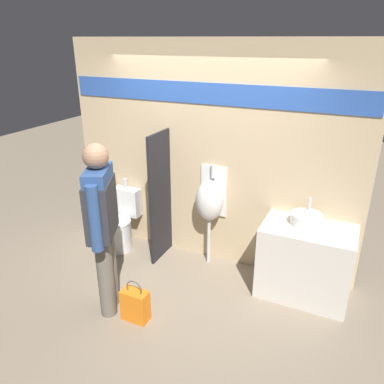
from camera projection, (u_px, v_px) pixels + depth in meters
ground_plane at (186, 276)px, 4.55m from camera, size 16.00×16.00×0.00m
display_wall at (207, 156)px, 4.53m from camera, size 3.71×0.07×2.70m
sink_counter at (305, 262)px, 4.10m from camera, size 0.97×0.60×0.83m
sink_basin at (306, 219)px, 3.98m from camera, size 0.33×0.33×0.27m
cell_phone at (280, 227)px, 3.95m from camera, size 0.07×0.14×0.01m
divider_near_counter at (160, 197)px, 4.69m from camera, size 0.03×0.51×1.66m
urinal_near_counter at (210, 200)px, 4.54m from camera, size 0.35×0.28×1.29m
toilet at (120, 225)px, 5.10m from camera, size 0.39×0.55×0.94m
person_in_vest at (102, 220)px, 3.63m from camera, size 0.42×0.58×1.82m
shopping_bag at (135, 305)px, 3.80m from camera, size 0.28×0.15×0.47m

